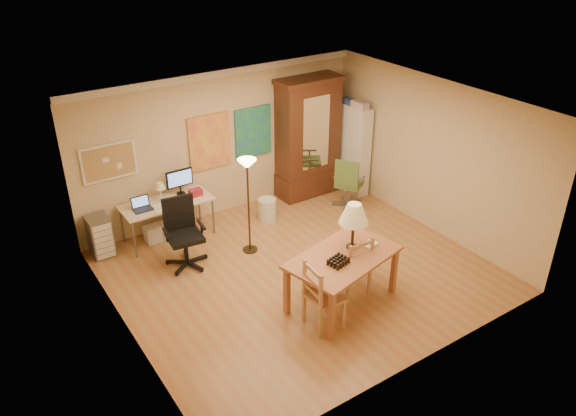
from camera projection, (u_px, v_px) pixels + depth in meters
floor at (300, 271)px, 8.95m from camera, size 5.50×5.50×0.00m
crown_molding at (218, 73)px, 9.50m from camera, size 5.50×0.08×0.12m
corkboard at (109, 162)px, 9.04m from camera, size 0.90×0.04×0.62m
art_panel_left at (210, 142)px, 9.95m from camera, size 0.80×0.04×1.00m
art_panel_right at (253, 132)px, 10.39m from camera, size 0.75×0.04×0.95m
dining_table at (347, 244)px, 7.88m from camera, size 1.77×1.29×1.50m
ladder_chair_back at (353, 268)px, 8.22m from camera, size 0.46×0.44×0.99m
ladder_chair_left at (322, 297)px, 7.57m from camera, size 0.48×0.50×1.02m
torchiere_lamp at (248, 179)px, 8.86m from camera, size 0.30×0.30×1.67m
computer_desk at (169, 215)px, 9.70m from camera, size 1.53×0.67×1.16m
office_chair_black at (185, 248)px, 8.99m from camera, size 0.70×0.70×1.14m
office_chair_green at (348, 194)px, 10.76m from camera, size 0.65×0.64×1.02m
drawer_cart at (100, 236)px, 9.22m from camera, size 0.35×0.42×0.70m
armoire at (307, 145)px, 10.95m from camera, size 1.29×0.61×2.36m
bookshelf at (354, 150)px, 11.09m from camera, size 0.27×0.71×1.78m
wastebin at (267, 209)px, 10.33m from camera, size 0.34×0.34×0.42m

